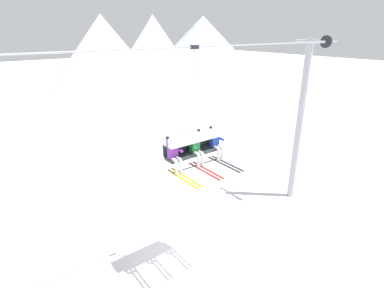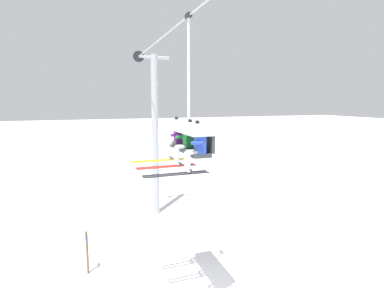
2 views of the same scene
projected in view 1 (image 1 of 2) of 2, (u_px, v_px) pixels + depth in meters
name	position (u px, v px, depth m)	size (l,w,h in m)	color
ground_plane	(175.00, 253.00, 12.85)	(200.00, 200.00, 0.00)	white
mountain_peak_west	(104.00, 52.00, 47.91)	(17.89, 17.89, 11.33)	white
mountain_peak_central	(154.00, 50.00, 51.96)	(15.74, 15.74, 11.44)	white
mountain_peak_east	(203.00, 47.00, 59.50)	(23.54, 23.54, 11.58)	silver
lift_tower_far	(300.00, 120.00, 15.73)	(0.36, 1.88, 8.76)	#9EA3A8
lift_cable	(192.00, 47.00, 9.40)	(17.45, 0.05, 0.05)	#9EA3A8
chairlift_chair	(193.00, 138.00, 10.62)	(2.29, 0.74, 4.05)	#33383D
skier_purple	(175.00, 154.00, 10.05)	(0.48, 1.70, 1.34)	purple
skier_green	(197.00, 148.00, 10.58)	(0.48, 1.70, 1.34)	#23843D
skier_blue	(216.00, 143.00, 11.10)	(0.48, 1.70, 1.34)	#2847B7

